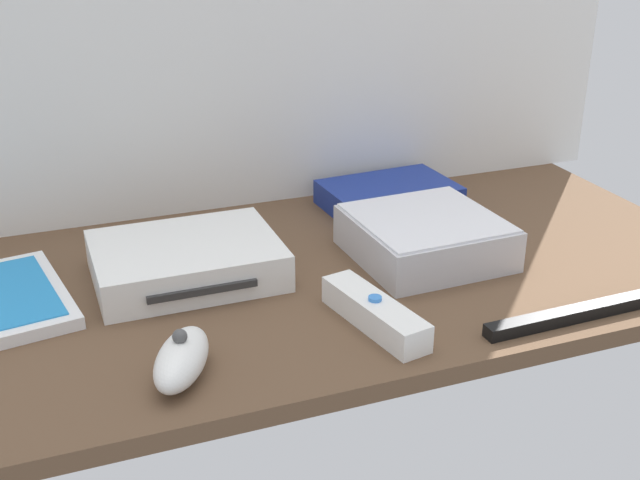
% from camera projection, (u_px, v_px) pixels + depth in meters
% --- Properties ---
extents(ground_plane, '(1.00, 0.48, 0.02)m').
position_uv_depth(ground_plane, '(320.00, 278.00, 0.96)').
color(ground_plane, brown).
rests_on(ground_plane, ground).
extents(game_console, '(0.21, 0.17, 0.04)m').
position_uv_depth(game_console, '(187.00, 260.00, 0.93)').
color(game_console, white).
rests_on(game_console, ground_plane).
extents(mini_computer, '(0.18, 0.18, 0.05)m').
position_uv_depth(mini_computer, '(425.00, 237.00, 0.98)').
color(mini_computer, silver).
rests_on(mini_computer, ground_plane).
extents(network_router, '(0.19, 0.13, 0.03)m').
position_uv_depth(network_router, '(389.00, 196.00, 1.14)').
color(network_router, navy).
rests_on(network_router, ground_plane).
extents(remote_wand, '(0.06, 0.15, 0.03)m').
position_uv_depth(remote_wand, '(375.00, 313.00, 0.83)').
color(remote_wand, white).
rests_on(remote_wand, ground_plane).
extents(remote_nunchuk, '(0.09, 0.11, 0.05)m').
position_uv_depth(remote_nunchuk, '(182.00, 359.00, 0.74)').
color(remote_nunchuk, white).
rests_on(remote_nunchuk, ground_plane).
extents(sensor_bar, '(0.24, 0.02, 0.01)m').
position_uv_depth(sensor_bar, '(584.00, 312.00, 0.85)').
color(sensor_bar, black).
rests_on(sensor_bar, ground_plane).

